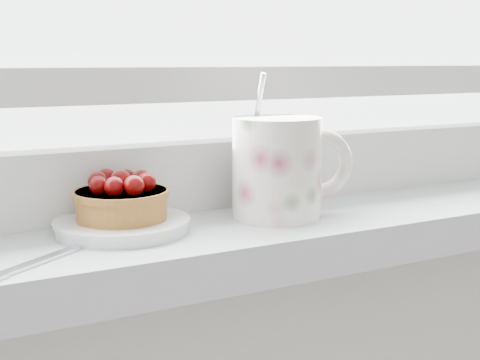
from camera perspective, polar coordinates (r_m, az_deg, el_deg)
saucer at (r=0.62m, az=-10.02°, el=-3.83°), size 0.12×0.12×0.01m
raspberry_tart at (r=0.61m, az=-10.09°, el=-1.56°), size 0.09×0.09×0.05m
floral_mug at (r=0.66m, az=3.42°, el=1.24°), size 0.13×0.10×0.14m
fork at (r=0.56m, az=-14.66°, el=-5.91°), size 0.15×0.11×0.00m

